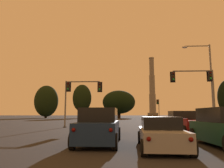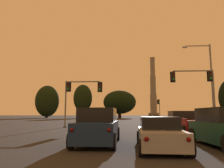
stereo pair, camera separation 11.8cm
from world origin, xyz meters
name	(u,v)px [view 1 (the left image)]	position (x,y,z in m)	size (l,w,h in m)	color
pickup_truck_right_lane_front	(187,124)	(3.37, 15.33, 0.80)	(2.39, 5.58, 1.82)	maroon
hatchback_left_lane_front	(105,126)	(-3.09, 14.56, 0.66)	(2.00, 4.14, 1.44)	black
suv_left_lane_second	(99,127)	(-2.94, 9.16, 0.90)	(2.18, 4.93, 1.86)	navy
sedan_center_lane_second	(161,134)	(0.02, 7.74, 0.67)	(2.16, 4.77, 1.43)	gray
traffic_light_overhead_left	(78,92)	(-7.08, 23.30, 4.20)	(4.58, 0.50, 5.53)	slate
traffic_light_far_right	(158,106)	(7.48, 54.90, 3.56)	(0.78, 0.50, 5.42)	slate
traffic_light_overhead_right	(199,84)	(6.80, 21.94, 4.90)	(4.84, 0.50, 6.45)	slate
street_lamp	(207,77)	(8.13, 23.05, 5.89)	(3.32, 0.36, 9.73)	slate
smokestack	(152,93)	(19.49, 155.51, 16.89)	(7.47, 7.47, 42.94)	slate
treeline_left_mid	(46,101)	(-33.61, 86.95, 6.99)	(9.87, 8.89, 13.49)	black
treeline_center_right	(119,102)	(-3.38, 86.63, 6.43)	(13.29, 11.96, 11.21)	black
treeline_center_left	(82,98)	(-18.39, 85.74, 8.06)	(7.65, 6.88, 13.63)	black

